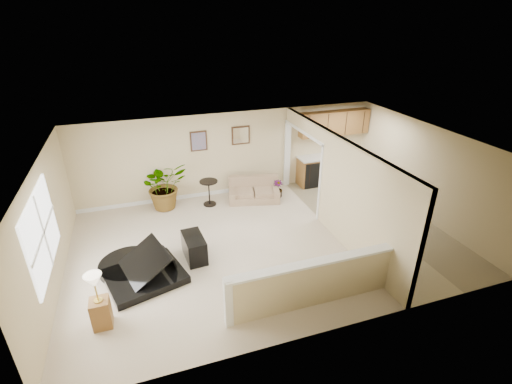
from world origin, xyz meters
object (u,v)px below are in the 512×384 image
object	(u,v)px
loveseat	(253,189)
accent_table	(209,190)
small_plant	(278,190)
piano_bench	(194,247)
lamp_stand	(99,305)
piano	(139,252)
palm_plant	(164,186)

from	to	relation	value
loveseat	accent_table	size ratio (longest dim) A/B	2.22
small_plant	loveseat	bearing A→B (deg)	174.12
piano_bench	lamp_stand	size ratio (longest dim) A/B	0.75
loveseat	small_plant	world-z (taller)	loveseat
piano	piano_bench	world-z (taller)	piano
piano	small_plant	bearing A→B (deg)	16.79
piano	piano_bench	size ratio (longest dim) A/B	2.45
piano	palm_plant	world-z (taller)	piano
loveseat	palm_plant	bearing A→B (deg)	-172.84
piano_bench	accent_table	distance (m)	2.62
piano	lamp_stand	size ratio (longest dim) A/B	1.82
piano	piano_bench	distance (m)	1.24
small_plant	lamp_stand	bearing A→B (deg)	-141.60
piano_bench	piano	bearing A→B (deg)	-165.85
loveseat	piano	bearing A→B (deg)	-127.46
lamp_stand	piano	bearing A→B (deg)	58.55
palm_plant	lamp_stand	distance (m)	4.49
palm_plant	lamp_stand	world-z (taller)	palm_plant
accent_table	small_plant	distance (m)	2.09
piano_bench	palm_plant	bearing A→B (deg)	97.09
piano	small_plant	world-z (taller)	piano
piano	accent_table	xyz separation A→B (m)	(2.03, 2.75, -0.11)
loveseat	small_plant	xyz separation A→B (m)	(0.75, -0.08, -0.10)
palm_plant	accent_table	bearing A→B (deg)	-11.08
piano_bench	accent_table	xyz separation A→B (m)	(0.87, 2.46, 0.20)
accent_table	palm_plant	distance (m)	1.25
piano_bench	accent_table	world-z (taller)	accent_table
lamp_stand	piano_bench	bearing A→B (deg)	38.38
small_plant	lamp_stand	distance (m)	6.19
palm_plant	lamp_stand	bearing A→B (deg)	-110.46
accent_table	lamp_stand	world-z (taller)	lamp_stand
loveseat	palm_plant	xyz separation A→B (m)	(-2.53, 0.29, 0.35)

